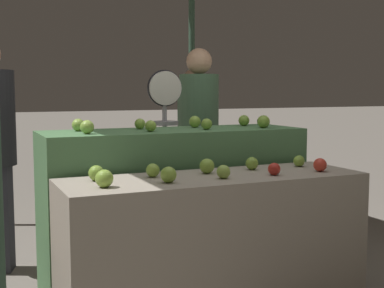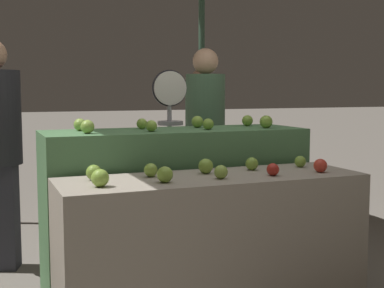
{
  "view_description": "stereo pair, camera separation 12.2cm",
  "coord_description": "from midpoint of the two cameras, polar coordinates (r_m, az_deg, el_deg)",
  "views": [
    {
      "loc": [
        -1.3,
        -2.62,
        1.34
      ],
      "look_at": [
        -0.0,
        0.3,
        1.01
      ],
      "focal_mm": 50.0,
      "sensor_mm": 36.0,
      "label": 1
    },
    {
      "loc": [
        -1.19,
        -2.67,
        1.34
      ],
      "look_at": [
        -0.0,
        0.3,
        1.01
      ],
      "focal_mm": 50.0,
      "sensor_mm": 36.0,
      "label": 2
    }
  ],
  "objects": [
    {
      "name": "produce_scale",
      "position": [
        4.19,
        -1.54,
        2.35
      ],
      "size": [
        0.28,
        0.2,
        1.49
      ],
      "color": "#99999E",
      "rests_on": "ground_plane"
    },
    {
      "name": "apple_front_3",
      "position": [
        3.0,
        9.77,
        -2.7
      ],
      "size": [
        0.07,
        0.07,
        0.07
      ],
      "primitive_type": "sphere",
      "color": "#AD281E",
      "rests_on": "display_counter_front"
    },
    {
      "name": "apple_front_0",
      "position": [
        2.65,
        -8.49,
        -3.61
      ],
      "size": [
        0.09,
        0.09,
        0.09
      ],
      "primitive_type": "sphere",
      "color": "#84AD3D",
      "rests_on": "display_counter_front"
    },
    {
      "name": "apple_back_4",
      "position": [
        3.42,
        -10.87,
        2.03
      ],
      "size": [
        0.08,
        0.08,
        0.08
      ],
      "primitive_type": "sphere",
      "color": "#8EB247",
      "rests_on": "display_counter_back"
    },
    {
      "name": "apple_front_6",
      "position": [
        2.93,
        -3.24,
        -2.8
      ],
      "size": [
        0.08,
        0.08,
        0.08
      ],
      "primitive_type": "sphere",
      "color": "#84AD3D",
      "rests_on": "display_counter_front"
    },
    {
      "name": "display_counter_front",
      "position": [
        3.06,
        3.33,
        -11.46
      ],
      "size": [
        1.71,
        0.55,
        0.86
      ],
      "primitive_type": "cube",
      "color": "gray",
      "rests_on": "ground_plane"
    },
    {
      "name": "apple_back_7",
      "position": [
        3.83,
        6.84,
        2.49
      ],
      "size": [
        0.08,
        0.08,
        0.08
      ],
      "primitive_type": "sphere",
      "color": "#7AA338",
      "rests_on": "display_counter_back"
    },
    {
      "name": "apple_back_3",
      "position": [
        3.64,
        8.86,
        2.35
      ],
      "size": [
        0.09,
        0.09,
        0.09
      ],
      "primitive_type": "sphere",
      "color": "#7AA338",
      "rests_on": "display_counter_back"
    },
    {
      "name": "apple_front_4",
      "position": [
        3.18,
        14.6,
        -2.24
      ],
      "size": [
        0.08,
        0.08,
        0.08
      ],
      "primitive_type": "sphere",
      "color": "red",
      "rests_on": "display_counter_front"
    },
    {
      "name": "apple_back_5",
      "position": [
        3.52,
        -4.38,
        2.16
      ],
      "size": [
        0.07,
        0.07,
        0.07
      ],
      "primitive_type": "sphere",
      "color": "#84AD3D",
      "rests_on": "display_counter_back"
    },
    {
      "name": "apple_front_8",
      "position": [
        3.19,
        7.49,
        -2.11
      ],
      "size": [
        0.08,
        0.08,
        0.08
      ],
      "primitive_type": "sphere",
      "color": "#7AA338",
      "rests_on": "display_counter_front"
    },
    {
      "name": "apple_front_1",
      "position": [
        2.74,
        -1.64,
        -3.28
      ],
      "size": [
        0.08,
        0.08,
        0.08
      ],
      "primitive_type": "sphere",
      "color": "#84AD3D",
      "rests_on": "display_counter_front"
    },
    {
      "name": "apple_back_1",
      "position": [
        3.31,
        -3.31,
        1.94
      ],
      "size": [
        0.07,
        0.07,
        0.07
      ],
      "primitive_type": "sphere",
      "color": "#84AD3D",
      "rests_on": "display_counter_back"
    },
    {
      "name": "apple_back_0",
      "position": [
        3.2,
        -10.02,
        1.82
      ],
      "size": [
        0.08,
        0.08,
        0.08
      ],
      "primitive_type": "sphere",
      "color": "#8EB247",
      "rests_on": "display_counter_back"
    },
    {
      "name": "person_customer_right",
      "position": [
        5.24,
        1.62,
        0.95
      ],
      "size": [
        0.34,
        0.34,
        1.54
      ],
      "rotation": [
        0.0,
        0.0,
        3.03
      ],
      "color": "#2D2D38",
      "rests_on": "ground_plane"
    },
    {
      "name": "apple_back_2",
      "position": [
        3.46,
        2.75,
        2.13
      ],
      "size": [
        0.07,
        0.07,
        0.07
      ],
      "primitive_type": "sphere",
      "color": "#7AA338",
      "rests_on": "display_counter_back"
    },
    {
      "name": "person_vendor_at_scale",
      "position": [
        4.65,
        2.18,
        1.43
      ],
      "size": [
        0.43,
        0.43,
        1.69
      ],
      "rotation": [
        0.0,
        0.0,
        3.46
      ],
      "color": "#2D2D38",
      "rests_on": "ground_plane"
    },
    {
      "name": "apple_front_5",
      "position": [
        2.85,
        -9.23,
        -3.02
      ],
      "size": [
        0.08,
        0.08,
        0.08
      ],
      "primitive_type": "sphere",
      "color": "#7AA338",
      "rests_on": "display_counter_front"
    },
    {
      "name": "apple_back_6",
      "position": [
        3.65,
        1.53,
        2.38
      ],
      "size": [
        0.08,
        0.08,
        0.08
      ],
      "primitive_type": "sphere",
      "color": "#84AD3D",
      "rests_on": "display_counter_back"
    },
    {
      "name": "display_counter_back",
      "position": [
        3.56,
        -0.78,
        -7.14
      ],
      "size": [
        1.71,
        0.55,
        1.08
      ],
      "primitive_type": "cube",
      "color": "#4C7A4C",
      "rests_on": "ground_plane"
    },
    {
      "name": "apple_front_9",
      "position": [
        3.36,
        12.49,
        -1.84
      ],
      "size": [
        0.07,
        0.07,
        0.07
      ],
      "primitive_type": "sphere",
      "color": "#7AA338",
      "rests_on": "display_counter_front"
    },
    {
      "name": "apple_front_7",
      "position": [
        3.04,
        2.64,
        -2.38
      ],
      "size": [
        0.09,
        0.09,
        0.09
      ],
      "primitive_type": "sphere",
      "color": "#84AD3D",
      "rests_on": "display_counter_front"
    },
    {
      "name": "apple_front_2",
      "position": [
        2.87,
        4.32,
        -3.0
      ],
      "size": [
        0.07,
        0.07,
        0.07
      ],
      "primitive_type": "sphere",
      "color": "#8EB247",
      "rests_on": "display_counter_front"
    }
  ]
}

